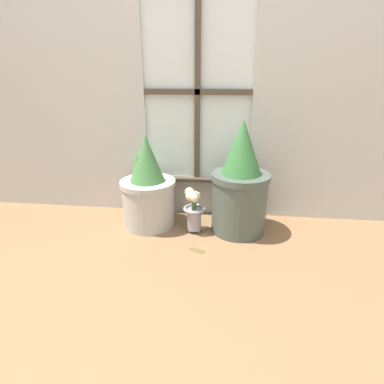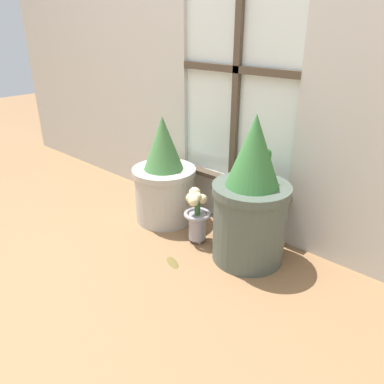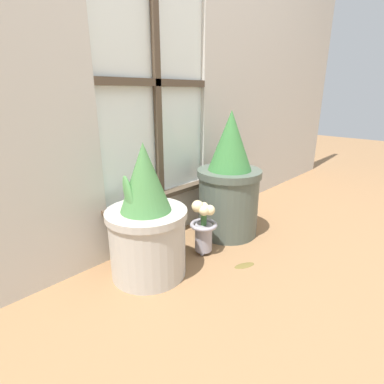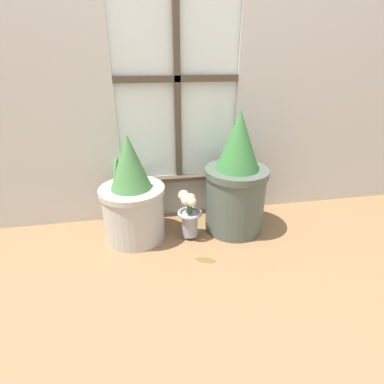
# 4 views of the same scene
# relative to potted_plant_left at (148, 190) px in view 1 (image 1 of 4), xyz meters

# --- Properties ---
(ground_plane) EXTENTS (10.00, 10.00, 0.00)m
(ground_plane) POSITION_rel_potted_plant_left_xyz_m (0.30, -0.30, -0.25)
(ground_plane) COLOR olive
(wall_with_window) EXTENTS (4.40, 0.10, 2.50)m
(wall_with_window) POSITION_rel_potted_plant_left_xyz_m (0.30, 0.26, 1.01)
(wall_with_window) COLOR beige
(wall_with_window) RESTS_ON ground_plane
(potted_plant_left) EXTENTS (0.36, 0.36, 0.61)m
(potted_plant_left) POSITION_rel_potted_plant_left_xyz_m (0.00, 0.00, 0.00)
(potted_plant_left) COLOR #B7B2A8
(potted_plant_left) RESTS_ON ground_plane
(potted_plant_right) EXTENTS (0.37, 0.37, 0.72)m
(potted_plant_right) POSITION_rel_potted_plant_left_xyz_m (0.59, -0.01, 0.06)
(potted_plant_right) COLOR #4C564C
(potted_plant_right) RESTS_ON ground_plane
(flower_vase) EXTENTS (0.14, 0.14, 0.30)m
(flower_vase) POSITION_rel_potted_plant_left_xyz_m (0.31, -0.07, -0.10)
(flower_vase) COLOR #99939E
(flower_vase) RESTS_ON ground_plane
(fallen_leaf) EXTENTS (0.12, 0.08, 0.01)m
(fallen_leaf) POSITION_rel_potted_plant_left_xyz_m (0.35, -0.29, -0.25)
(fallen_leaf) COLOR brown
(fallen_leaf) RESTS_ON ground_plane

